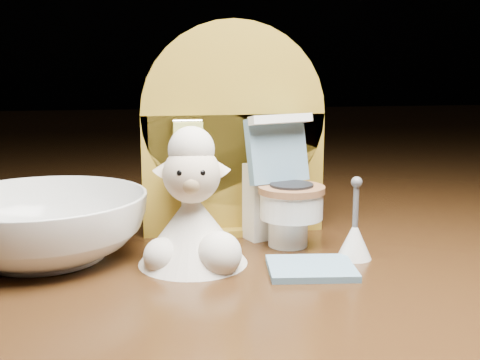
{
  "coord_description": "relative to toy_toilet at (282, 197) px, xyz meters",
  "views": [
    {
      "loc": [
        -0.07,
        -0.36,
        0.12
      ],
      "look_at": [
        -0.0,
        0.03,
        0.05
      ],
      "focal_mm": 45.0,
      "sensor_mm": 36.0,
      "label": 1
    }
  ],
  "objects": [
    {
      "name": "plush_lamb",
      "position": [
        -0.06,
        -0.04,
        -0.0
      ],
      "size": [
        0.07,
        0.07,
        0.09
      ],
      "rotation": [
        0.0,
        0.0,
        -0.11
      ],
      "color": "silver",
      "rests_on": "ground"
    },
    {
      "name": "toy_toilet",
      "position": [
        0.0,
        0.0,
        0.0
      ],
      "size": [
        0.05,
        0.06,
        0.09
      ],
      "rotation": [
        0.0,
        0.0,
        0.35
      ],
      "color": "white",
      "rests_on": "ground"
    },
    {
      "name": "toilet_brush",
      "position": [
        0.04,
        -0.04,
        -0.02
      ],
      "size": [
        0.02,
        0.02,
        0.05
      ],
      "color": "white",
      "rests_on": "ground"
    },
    {
      "name": "bath_mat",
      "position": [
        0.0,
        -0.06,
        -0.03
      ],
      "size": [
        0.06,
        0.05,
        0.0
      ],
      "primitive_type": "cube",
      "rotation": [
        0.0,
        0.0,
        -0.12
      ],
      "color": "#6188A3",
      "rests_on": "ground"
    },
    {
      "name": "backdrop_panel",
      "position": [
        -0.03,
        0.03,
        0.03
      ],
      "size": [
        0.13,
        0.05,
        0.15
      ],
      "color": "#A37F23",
      "rests_on": "ground"
    },
    {
      "name": "ceramic_bowl",
      "position": [
        -0.16,
        -0.01,
        -0.01
      ],
      "size": [
        0.16,
        0.16,
        0.04
      ],
      "primitive_type": "imported",
      "rotation": [
        0.0,
        0.0,
        -0.28
      ],
      "color": "white",
      "rests_on": "ground"
    }
  ]
}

